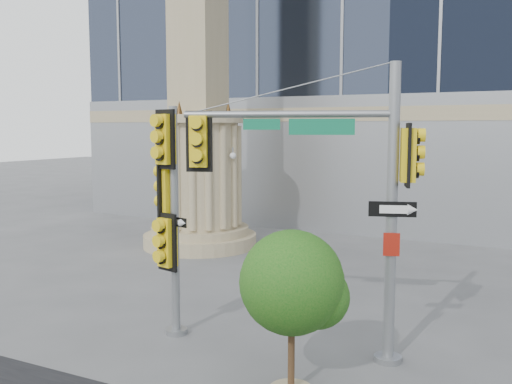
% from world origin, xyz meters
% --- Properties ---
extents(ground, '(120.00, 120.00, 0.00)m').
position_xyz_m(ground, '(0.00, 0.00, 0.00)').
color(ground, '#545456').
rests_on(ground, ground).
extents(monument, '(4.40, 4.40, 16.60)m').
position_xyz_m(monument, '(-6.00, 9.00, 5.52)').
color(monument, tan).
rests_on(monument, ground).
extents(main_signal_pole, '(4.40, 1.77, 5.86)m').
position_xyz_m(main_signal_pole, '(2.29, 0.96, 3.63)').
color(main_signal_pole, slate).
rests_on(main_signal_pole, ground).
extents(secondary_signal_pole, '(0.88, 0.78, 5.08)m').
position_xyz_m(secondary_signal_pole, '(-1.41, 0.56, 2.99)').
color(secondary_signal_pole, slate).
rests_on(secondary_signal_pole, ground).
extents(street_tree, '(1.85, 1.81, 2.89)m').
position_xyz_m(street_tree, '(2.15, -0.81, 1.90)').
color(street_tree, tan).
rests_on(street_tree, ground).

